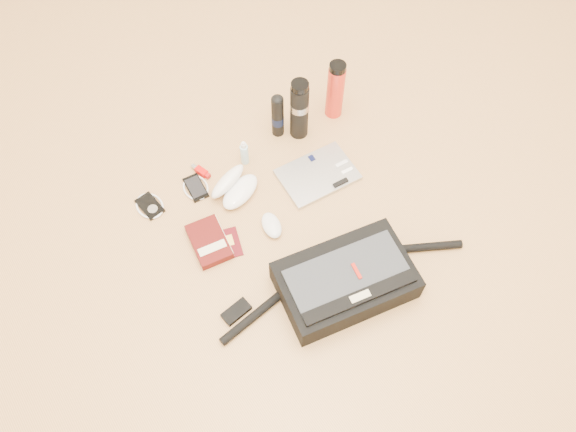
{
  "coord_description": "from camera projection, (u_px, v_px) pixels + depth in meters",
  "views": [
    {
      "loc": [
        -0.63,
        -0.83,
        1.85
      ],
      "look_at": [
        -0.03,
        0.05,
        0.06
      ],
      "focal_mm": 35.0,
      "sensor_mm": 36.0,
      "label": 1
    }
  ],
  "objects": [
    {
      "name": "ground",
      "position": [
        302.0,
        229.0,
        2.12
      ],
      "size": [
        4.0,
        4.0,
        0.0
      ],
      "primitive_type": "plane",
      "color": "tan",
      "rests_on": "ground"
    },
    {
      "name": "aerosol_can",
      "position": [
        278.0,
        116.0,
        2.27
      ],
      "size": [
        0.07,
        0.07,
        0.21
      ],
      "rotation": [
        0.0,
        0.0,
        0.38
      ],
      "color": "black",
      "rests_on": "ground"
    },
    {
      "name": "sunglasses_case",
      "position": [
        234.0,
        187.0,
        2.17
      ],
      "size": [
        0.23,
        0.21,
        0.11
      ],
      "rotation": [
        0.0,
        0.0,
        0.36
      ],
      "color": "white",
      "rests_on": "ground"
    },
    {
      "name": "spray_bottle",
      "position": [
        244.0,
        153.0,
        2.23
      ],
      "size": [
        0.04,
        0.04,
        0.12
      ],
      "rotation": [
        0.0,
        0.0,
        0.15
      ],
      "color": "#A7D7E8",
      "rests_on": "ground"
    },
    {
      "name": "ipod",
      "position": [
        150.0,
        206.0,
        2.16
      ],
      "size": [
        0.11,
        0.12,
        0.01
      ],
      "rotation": [
        0.0,
        0.0,
        0.11
      ],
      "color": "black",
      "rests_on": "ground"
    },
    {
      "name": "laptop",
      "position": [
        318.0,
        175.0,
        2.23
      ],
      "size": [
        0.31,
        0.23,
        0.03
      ],
      "rotation": [
        0.0,
        0.0,
        -0.08
      ],
      "color": "#ACACAE",
      "rests_on": "ground"
    },
    {
      "name": "phone",
      "position": [
        196.0,
        188.0,
        2.21
      ],
      "size": [
        0.11,
        0.13,
        0.01
      ],
      "rotation": [
        0.0,
        0.0,
        -0.11
      ],
      "color": "black",
      "rests_on": "ground"
    },
    {
      "name": "inhaler",
      "position": [
        201.0,
        171.0,
        2.24
      ],
      "size": [
        0.05,
        0.09,
        0.02
      ],
      "rotation": [
        0.0,
        0.0,
        0.31
      ],
      "color": "red",
      "rests_on": "ground"
    },
    {
      "name": "thermos_red",
      "position": [
        335.0,
        90.0,
        2.3
      ],
      "size": [
        0.09,
        0.09,
        0.28
      ],
      "rotation": [
        0.0,
        0.0,
        0.26
      ],
      "color": "red",
      "rests_on": "ground"
    },
    {
      "name": "book",
      "position": [
        209.0,
        242.0,
        2.07
      ],
      "size": [
        0.15,
        0.21,
        0.03
      ],
      "rotation": [
        0.0,
        0.0,
        -0.16
      ],
      "color": "#440B09",
      "rests_on": "ground"
    },
    {
      "name": "messenger_bag",
      "position": [
        345.0,
        281.0,
        1.95
      ],
      "size": [
        0.93,
        0.37,
        0.13
      ],
      "rotation": [
        0.0,
        0.0,
        -0.19
      ],
      "color": "black",
      "rests_on": "ground"
    },
    {
      "name": "thermos_black",
      "position": [
        299.0,
        109.0,
        2.23
      ],
      "size": [
        0.08,
        0.08,
        0.29
      ],
      "rotation": [
        0.0,
        0.0,
        0.11
      ],
      "color": "black",
      "rests_on": "ground"
    },
    {
      "name": "passport",
      "position": [
        228.0,
        243.0,
        2.09
      ],
      "size": [
        0.12,
        0.15,
        0.01
      ],
      "rotation": [
        0.0,
        0.0,
        -0.31
      ],
      "color": "#4B080E",
      "rests_on": "ground"
    },
    {
      "name": "mouse",
      "position": [
        272.0,
        225.0,
        2.11
      ],
      "size": [
        0.09,
        0.13,
        0.04
      ],
      "rotation": [
        0.0,
        0.0,
        -0.23
      ],
      "color": "silver",
      "rests_on": "ground"
    }
  ]
}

